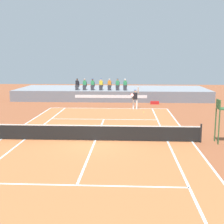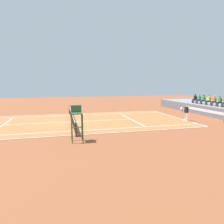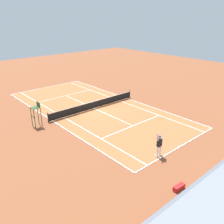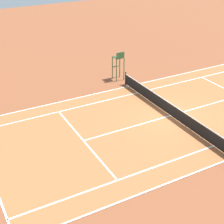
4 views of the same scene
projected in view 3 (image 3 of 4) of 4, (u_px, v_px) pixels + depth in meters
name	position (u px, v px, depth m)	size (l,w,h in m)	color
ground_plane	(94.00, 109.00, 28.66)	(80.00, 80.00, 0.00)	brown
court	(94.00, 108.00, 28.65)	(11.08, 23.88, 0.03)	#B76638
net	(94.00, 104.00, 28.46)	(11.98, 0.10, 1.07)	black
tennis_player	(159.00, 145.00, 18.68)	(0.76, 0.62, 2.08)	white
tennis_ball	(136.00, 151.00, 19.78)	(0.07, 0.07, 0.07)	#D1E533
umpire_chair	(36.00, 111.00, 23.74)	(0.77, 0.77, 2.44)	#2D562D
equipment_bag	(179.00, 187.00, 15.39)	(0.92, 0.38, 0.32)	red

